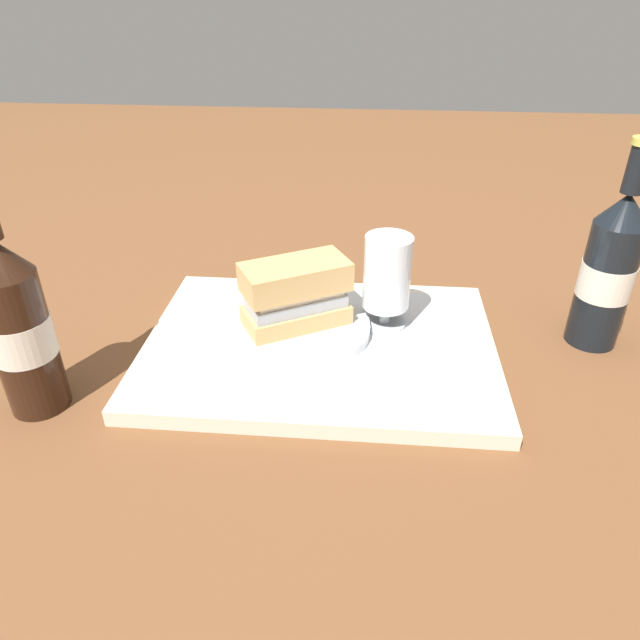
# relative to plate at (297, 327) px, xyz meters

# --- Properties ---
(ground_plane) EXTENTS (3.00, 3.00, 0.00)m
(ground_plane) POSITION_rel_plate_xyz_m (0.03, -0.01, -0.03)
(ground_plane) COLOR brown
(tray) EXTENTS (0.44, 0.32, 0.02)m
(tray) POSITION_rel_plate_xyz_m (0.03, -0.01, -0.02)
(tray) COLOR beige
(tray) RESTS_ON ground_plane
(placemat) EXTENTS (0.38, 0.27, 0.00)m
(placemat) POSITION_rel_plate_xyz_m (0.03, -0.01, -0.01)
(placemat) COLOR silver
(placemat) RESTS_ON tray
(plate) EXTENTS (0.19, 0.19, 0.01)m
(plate) POSITION_rel_plate_xyz_m (0.00, 0.00, 0.00)
(plate) COLOR white
(plate) RESTS_ON placemat
(sandwich) EXTENTS (0.14, 0.12, 0.08)m
(sandwich) POSITION_rel_plate_xyz_m (0.00, 0.00, 0.05)
(sandwich) COLOR tan
(sandwich) RESTS_ON plate
(beer_glass) EXTENTS (0.06, 0.06, 0.12)m
(beer_glass) POSITION_rel_plate_xyz_m (0.11, 0.03, 0.06)
(beer_glass) COLOR silver
(beer_glass) RESTS_ON placemat
(beer_bottle) EXTENTS (0.07, 0.07, 0.27)m
(beer_bottle) POSITION_rel_plate_xyz_m (0.39, 0.05, 0.08)
(beer_bottle) COLOR black
(beer_bottle) RESTS_ON ground_plane
(second_bottle) EXTENTS (0.07, 0.07, 0.27)m
(second_bottle) POSITION_rel_plate_xyz_m (-0.27, -0.14, 0.08)
(second_bottle) COLOR black
(second_bottle) RESTS_ON ground_plane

